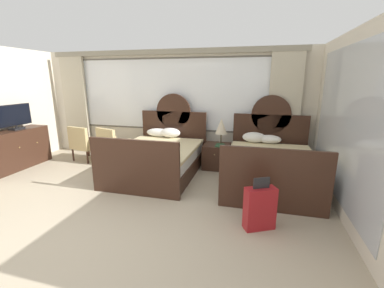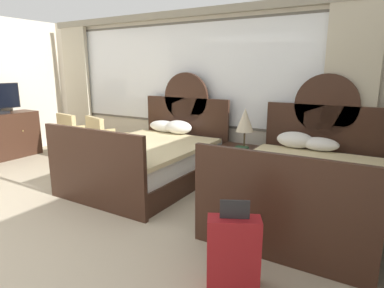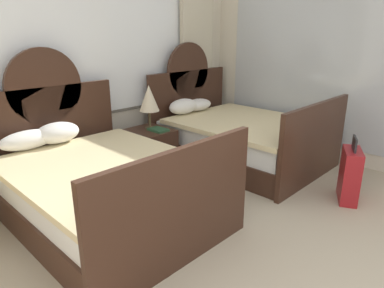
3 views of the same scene
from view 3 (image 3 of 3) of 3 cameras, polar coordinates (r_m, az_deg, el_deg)
The scene contains 8 objects.
wall_back_window at distance 4.32m, azimuth -26.21°, elevation 11.33°, with size 6.81×0.22×2.70m.
wall_right_mirror at distance 5.27m, azimuth 24.11°, elevation 11.60°, with size 0.08×4.48×2.70m.
bed_near_window at distance 3.57m, azimuth -14.91°, elevation -6.52°, with size 1.64×2.23×1.66m.
bed_near_mirror at distance 5.05m, azimuth 7.79°, elevation 1.24°, with size 1.64×2.23×1.66m.
nightstand_between_beds at distance 4.73m, azimuth -7.22°, elevation -0.96°, with size 0.59×0.61×0.55m.
table_lamp_on_nightstand at distance 4.64m, azimuth -7.14°, elevation 7.47°, with size 0.27×0.27×0.59m.
book_on_nightstand at distance 4.60m, azimuth -5.63°, elevation 2.37°, with size 0.18×0.26×0.03m.
suitcase_on_floor at distance 4.20m, azimuth 24.69°, elevation -4.70°, with size 0.45×0.35×0.74m.
Camera 3 is at (-1.49, -0.16, 1.82)m, focal length 32.16 mm.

